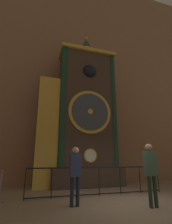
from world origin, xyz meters
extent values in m
plane|color=#847056|center=(0.00, 0.00, 0.00)|extent=(28.00, 28.00, 0.00)
cube|color=#936B4C|center=(0.00, 5.40, 7.83)|extent=(24.00, 0.30, 15.67)
cube|color=#423328|center=(-0.41, 4.11, 0.49)|extent=(3.84, 1.61, 0.99)
cube|color=#423328|center=(-0.41, 4.11, 4.37)|extent=(3.07, 1.40, 6.77)
cube|color=gold|center=(-0.41, 4.01, 7.66)|extent=(3.32, 1.54, 0.20)
cylinder|color=gold|center=(-0.41, 3.38, 1.54)|extent=(0.69, 0.05, 0.69)
cylinder|color=silver|center=(-0.41, 3.35, 1.54)|extent=(0.57, 0.03, 0.57)
cylinder|color=gold|center=(-0.41, 3.38, 3.83)|extent=(2.38, 0.07, 2.38)
cylinder|color=#3D424C|center=(-0.41, 3.34, 3.83)|extent=(2.05, 0.04, 2.05)
cylinder|color=gold|center=(-0.41, 3.32, 3.83)|extent=(0.29, 0.03, 0.29)
cube|color=black|center=(-0.41, 3.90, 6.27)|extent=(1.02, 0.42, 1.02)
sphere|color=black|center=(-0.41, 3.48, 6.27)|extent=(0.81, 0.81, 0.81)
cylinder|color=#193828|center=(-1.88, 3.52, 4.37)|extent=(0.36, 0.36, 6.77)
cylinder|color=#193828|center=(1.05, 3.52, 4.37)|extent=(0.36, 0.36, 6.77)
cylinder|color=gold|center=(-0.41, 4.11, 7.91)|extent=(1.07, 1.07, 0.30)
cone|color=#1C3D2C|center=(-0.41, 4.11, 8.48)|extent=(1.01, 1.01, 0.84)
sphere|color=gold|center=(-0.41, 4.11, 9.02)|extent=(0.20, 0.20, 0.20)
cube|color=maroon|center=(-2.55, 4.16, 2.80)|extent=(1.10, 1.19, 5.61)
cube|color=gold|center=(-2.55, 3.55, 2.80)|extent=(1.16, 0.06, 5.61)
cylinder|color=black|center=(-3.42, 1.63, 0.53)|extent=(0.04, 0.04, 1.06)
cylinder|color=black|center=(-2.50, 1.63, 0.53)|extent=(0.04, 0.04, 1.06)
cylinder|color=black|center=(-1.57, 1.63, 0.53)|extent=(0.04, 0.04, 1.06)
cylinder|color=black|center=(-0.65, 1.63, 0.53)|extent=(0.04, 0.04, 1.06)
cylinder|color=black|center=(0.28, 1.63, 0.53)|extent=(0.04, 0.04, 1.06)
cylinder|color=black|center=(1.20, 1.63, 0.53)|extent=(0.04, 0.04, 1.06)
cylinder|color=black|center=(2.12, 1.63, 0.53)|extent=(0.04, 0.04, 1.06)
cylinder|color=black|center=(-0.65, 1.63, 1.04)|extent=(5.54, 0.05, 0.05)
cylinder|color=black|center=(-0.65, 1.63, 0.06)|extent=(5.54, 0.04, 0.04)
cylinder|color=#1B213A|center=(-2.05, 0.32, 0.41)|extent=(0.11, 0.11, 0.83)
cylinder|color=#1B213A|center=(-1.87, 0.32, 0.41)|extent=(0.11, 0.11, 0.83)
cube|color=navy|center=(-1.96, 0.32, 1.17)|extent=(0.34, 0.23, 0.69)
sphere|color=tan|center=(-1.96, 0.32, 1.62)|extent=(0.22, 0.22, 0.22)
cylinder|color=#213427|center=(0.10, -0.49, 0.43)|extent=(0.11, 0.11, 0.87)
cylinder|color=#213427|center=(0.28, -0.49, 0.43)|extent=(0.11, 0.11, 0.87)
cube|color=#385642|center=(0.19, -0.49, 1.23)|extent=(0.34, 0.22, 0.73)
sphere|color=#8C664C|center=(0.19, -0.49, 1.70)|extent=(0.23, 0.23, 0.23)
cylinder|color=gray|center=(-4.18, 1.49, 0.46)|extent=(0.06, 0.06, 0.93)
sphere|color=gray|center=(-4.18, 1.49, 0.96)|extent=(0.09, 0.09, 0.09)
camera|label=1|loc=(-3.34, -5.20, 1.34)|focal=28.00mm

